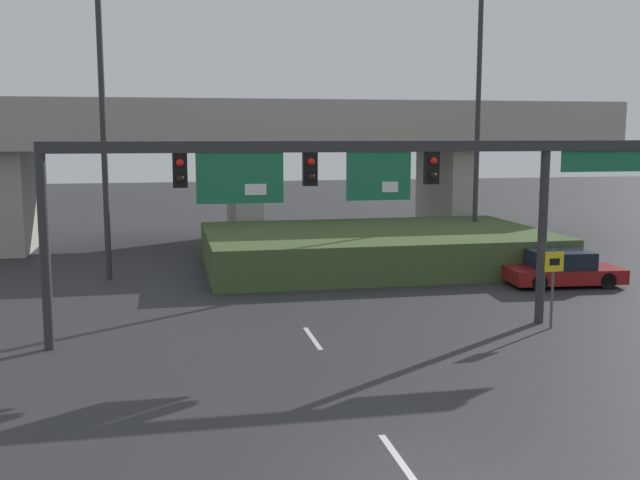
% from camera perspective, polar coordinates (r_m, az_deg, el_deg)
% --- Properties ---
extents(lane_markings, '(0.14, 27.43, 0.01)m').
position_cam_1_polar(lane_markings, '(25.79, -2.34, -5.02)').
color(lane_markings, silver).
rests_on(lane_markings, ground).
extents(signal_gantry, '(18.68, 0.44, 5.66)m').
position_cam_1_polar(signal_gantry, '(21.65, 2.71, 4.97)').
color(signal_gantry, '#2D2D30').
rests_on(signal_gantry, ground).
extents(speed_limit_sign, '(0.60, 0.11, 2.41)m').
position_cam_1_polar(speed_limit_sign, '(23.58, 17.35, -2.75)').
color(speed_limit_sign, '#4C4C4C').
rests_on(speed_limit_sign, ground).
extents(highway_light_pole_near, '(0.70, 0.36, 12.57)m').
position_cam_1_polar(highway_light_pole_near, '(30.97, -16.23, 9.28)').
color(highway_light_pole_near, '#2D2D30').
rests_on(highway_light_pole_near, ground).
extents(highway_light_pole_far, '(0.70, 0.36, 12.95)m').
position_cam_1_polar(highway_light_pole_far, '(37.08, 11.95, 9.49)').
color(highway_light_pole_far, '#2D2D30').
rests_on(highway_light_pole_far, ground).
extents(overpass_bridge, '(40.21, 7.50, 7.52)m').
position_cam_1_polar(overpass_bridge, '(40.18, -5.87, 7.12)').
color(overpass_bridge, '#A39E93').
rests_on(overpass_bridge, ground).
extents(grass_embankment, '(14.88, 9.29, 1.59)m').
position_cam_1_polar(grass_embankment, '(33.39, 4.20, -0.62)').
color(grass_embankment, '#42562D').
rests_on(grass_embankment, ground).
extents(parked_sedan_near_right, '(4.52, 2.22, 1.37)m').
position_cam_1_polar(parked_sedan_near_right, '(30.51, 18.01, -2.14)').
color(parked_sedan_near_right, maroon).
rests_on(parked_sedan_near_right, ground).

